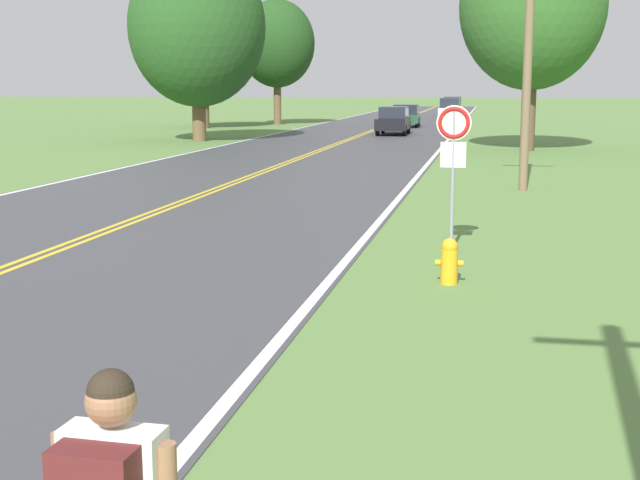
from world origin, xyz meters
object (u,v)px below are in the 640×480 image
(fire_hydrant, at_px, (449,261))
(car_silver_van_mid_near, at_px, (450,108))
(tree_behind_sign, at_px, (204,52))
(car_dark_green_sedan_approaching, at_px, (406,115))
(tree_mid_treeline, at_px, (197,27))
(car_white_van_mid_far, at_px, (452,106))
(car_black_sedan_nearest, at_px, (394,120))
(traffic_sign, at_px, (454,142))
(tree_left_verge, at_px, (533,6))
(tree_right_cluster, at_px, (277,44))

(fire_hydrant, bearing_deg, car_silver_van_mid_near, 92.77)
(tree_behind_sign, distance_m, car_dark_green_sedan_approaching, 14.44)
(tree_mid_treeline, distance_m, car_silver_van_mid_near, 35.08)
(tree_behind_sign, height_order, car_white_van_mid_far, tree_behind_sign)
(tree_mid_treeline, bearing_deg, car_black_sedan_nearest, 41.07)
(tree_mid_treeline, distance_m, car_white_van_mid_far, 42.36)
(car_dark_green_sedan_approaching, height_order, car_white_van_mid_far, car_white_van_mid_far)
(tree_mid_treeline, relative_size, car_dark_green_sedan_approaching, 2.04)
(car_black_sedan_nearest, bearing_deg, car_white_van_mid_far, 175.74)
(traffic_sign, height_order, car_dark_green_sedan_approaching, traffic_sign)
(traffic_sign, xyz_separation_m, tree_mid_treeline, (-14.27, 28.72, 3.83))
(tree_behind_sign, relative_size, car_silver_van_mid_near, 1.76)
(traffic_sign, height_order, tree_mid_treeline, tree_mid_treeline)
(tree_mid_treeline, xyz_separation_m, car_white_van_mid_far, (11.12, 40.59, -4.82))
(car_black_sedan_nearest, bearing_deg, tree_mid_treeline, -49.81)
(car_black_sedan_nearest, height_order, car_white_van_mid_far, car_white_van_mid_far)
(traffic_sign, distance_m, tree_left_verge, 25.43)
(tree_behind_sign, xyz_separation_m, tree_mid_treeline, (4.14, -13.57, 0.71))
(car_white_van_mid_far, bearing_deg, tree_mid_treeline, -16.43)
(tree_behind_sign, distance_m, tree_right_cluster, 7.19)
(tree_mid_treeline, height_order, car_dark_green_sedan_approaching, tree_mid_treeline)
(car_dark_green_sedan_approaching, xyz_separation_m, car_white_van_mid_far, (2.17, 22.68, 0.13))
(car_white_van_mid_far, bearing_deg, tree_left_verge, 5.72)
(fire_hydrant, xyz_separation_m, car_black_sedan_nearest, (-5.18, 39.41, 0.48))
(tree_left_verge, xyz_separation_m, car_silver_van_mid_near, (-5.17, 36.61, -5.31))
(car_white_van_mid_far, bearing_deg, car_black_sedan_nearest, -4.49)
(tree_behind_sign, height_order, car_dark_green_sedan_approaching, tree_behind_sign)
(car_black_sedan_nearest, height_order, car_dark_green_sedan_approaching, car_black_sedan_nearest)
(traffic_sign, distance_m, car_white_van_mid_far, 69.39)
(tree_left_verge, bearing_deg, car_white_van_mid_far, 96.83)
(tree_right_cluster, xyz_separation_m, car_white_van_mid_far, (11.77, 20.79, -4.88))
(car_black_sedan_nearest, bearing_deg, tree_left_verge, 30.73)
(tree_left_verge, height_order, tree_behind_sign, tree_left_verge)
(fire_hydrant, height_order, tree_behind_sign, tree_behind_sign)
(car_dark_green_sedan_approaching, bearing_deg, car_silver_van_mid_near, 168.58)
(fire_hydrant, distance_m, car_black_sedan_nearest, 39.75)
(tree_left_verge, xyz_separation_m, car_black_sedan_nearest, (-7.24, 11.76, -5.40))
(tree_left_verge, height_order, tree_mid_treeline, tree_left_verge)
(traffic_sign, bearing_deg, tree_left_verge, 85.06)
(car_silver_van_mid_near, xyz_separation_m, car_white_van_mid_far, (-0.14, 7.73, 0.00))
(tree_mid_treeline, height_order, car_black_sedan_nearest, tree_mid_treeline)
(car_black_sedan_nearest, xyz_separation_m, car_white_van_mid_far, (1.92, 32.58, 0.09))
(traffic_sign, bearing_deg, tree_right_cluster, 107.09)
(fire_hydrant, height_order, car_silver_van_mid_near, car_silver_van_mid_near)
(fire_hydrant, relative_size, traffic_sign, 0.27)
(tree_right_cluster, bearing_deg, car_silver_van_mid_near, 47.66)
(fire_hydrant, distance_m, traffic_sign, 3.11)
(tree_mid_treeline, bearing_deg, car_silver_van_mid_near, 71.09)
(fire_hydrant, height_order, traffic_sign, traffic_sign)
(car_white_van_mid_far, bearing_deg, car_dark_green_sedan_approaching, -6.56)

